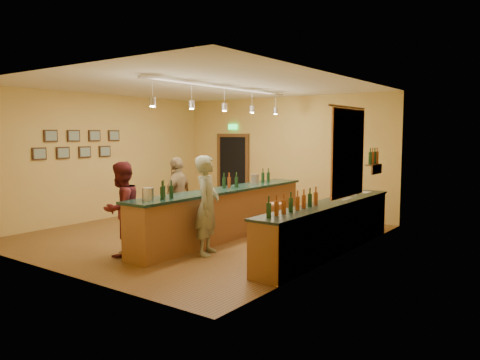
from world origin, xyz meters
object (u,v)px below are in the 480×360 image
Objects in this scene: back_counter at (328,227)px; customer_a at (121,209)px; tasting_bar at (225,210)px; customer_b at (178,198)px; bartender at (207,205)px; bar_stool at (276,210)px.

back_counter is 2.67× the size of customer_a.
customer_b is at bearing -145.88° from tasting_bar.
back_counter is at bearing -74.81° from bartender.
tasting_bar is at bearing 108.48° from customer_b.
tasting_bar is 2.30m from customer_a.
tasting_bar is at bearing 0.74° from bartender.
back_counter is 1.49m from bar_stool.
back_counter is at bearing -17.29° from bar_stool.
tasting_bar is 1.37m from bartender.
customer_b is at bearing 174.98° from customer_a.
customer_a is 0.99× the size of customer_b.
customer_a is at bearing -118.13° from bar_stool.
tasting_bar is 1.07m from bar_stool.
bartender reaches higher than tasting_bar.
tasting_bar is at bearing 152.64° from customer_a.
customer_a is 2.27× the size of bar_stool.
back_counter is 2.65× the size of customer_b.
tasting_bar is 1.02m from customer_b.
bartender is 1.52m from customer_b.
customer_a is (-2.93, -2.38, 0.37)m from back_counter.
tasting_bar is 2.97× the size of customer_b.
customer_b reaches higher than tasting_bar.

